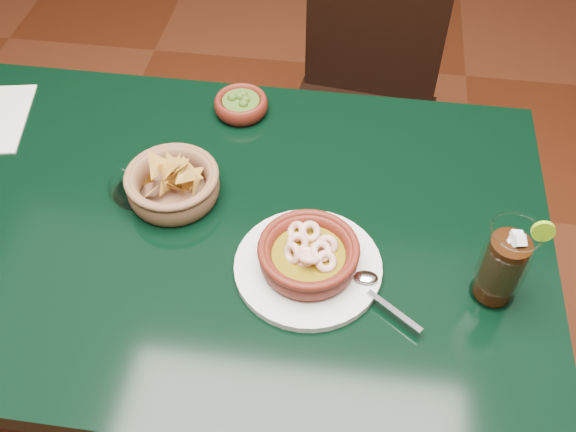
# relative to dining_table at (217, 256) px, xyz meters

# --- Properties ---
(ground) EXTENTS (7.00, 7.00, 0.00)m
(ground) POSITION_rel_dining_table_xyz_m (0.00, 0.00, -0.65)
(ground) COLOR #471C0C
(ground) RESTS_ON ground
(dining_table) EXTENTS (1.20, 0.80, 0.75)m
(dining_table) POSITION_rel_dining_table_xyz_m (0.00, 0.00, 0.00)
(dining_table) COLOR black
(dining_table) RESTS_ON ground
(dining_chair) EXTENTS (0.44, 0.44, 0.86)m
(dining_chair) POSITION_rel_dining_table_xyz_m (0.25, 0.70, -0.18)
(dining_chair) COLOR black
(dining_chair) RESTS_ON ground
(shrimp_plate) EXTENTS (0.31, 0.25, 0.08)m
(shrimp_plate) POSITION_rel_dining_table_xyz_m (0.18, -0.08, 0.13)
(shrimp_plate) COLOR silver
(shrimp_plate) RESTS_ON dining_table
(chip_basket) EXTENTS (0.20, 0.20, 0.12)m
(chip_basket) POSITION_rel_dining_table_xyz_m (-0.08, 0.05, 0.13)
(chip_basket) COLOR brown
(chip_basket) RESTS_ON dining_table
(guacamole_ramekin) EXTENTS (0.13, 0.13, 0.04)m
(guacamole_ramekin) POSITION_rel_dining_table_xyz_m (-0.00, 0.31, 0.12)
(guacamole_ramekin) COLOR #52170E
(guacamole_ramekin) RESTS_ON dining_table
(cola_drink) EXTENTS (0.16, 0.16, 0.18)m
(cola_drink) POSITION_rel_dining_table_xyz_m (0.48, -0.09, 0.18)
(cola_drink) COLOR white
(cola_drink) RESTS_ON dining_table
(glass_ashtray) EXTENTS (0.12, 0.12, 0.03)m
(glass_ashtray) POSITION_rel_dining_table_xyz_m (-0.15, 0.05, 0.11)
(glass_ashtray) COLOR white
(glass_ashtray) RESTS_ON dining_table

